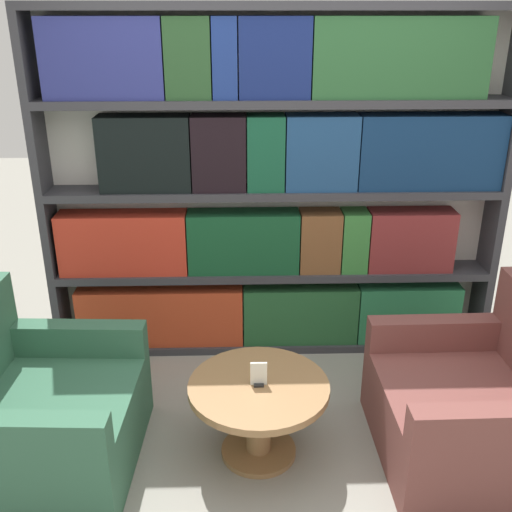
{
  "coord_description": "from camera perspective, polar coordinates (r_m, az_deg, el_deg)",
  "views": [
    {
      "loc": [
        -0.22,
        -2.38,
        2.22
      ],
      "look_at": [
        -0.13,
        0.66,
        0.94
      ],
      "focal_mm": 42.0,
      "sensor_mm": 36.0,
      "label": 1
    }
  ],
  "objects": [
    {
      "name": "armchair_right",
      "position": [
        3.4,
        20.06,
        -13.39
      ],
      "size": [
        0.88,
        0.95,
        0.88
      ],
      "rotation": [
        0.0,
        0.0,
        -1.56
      ],
      "color": "brown",
      "rests_on": "ground_plane"
    },
    {
      "name": "ground_plane",
      "position": [
        3.26,
        2.8,
        -20.13
      ],
      "size": [
        14.0,
        14.0,
        0.0
      ],
      "primitive_type": "plane",
      "color": "gray"
    },
    {
      "name": "armchair_left",
      "position": [
        3.35,
        -19.92,
        -14.04
      ],
      "size": [
        0.91,
        0.98,
        0.88
      ],
      "rotation": [
        0.0,
        0.0,
        1.52
      ],
      "color": "#336047",
      "rests_on": "ground_plane"
    },
    {
      "name": "bookshelf",
      "position": [
        3.86,
        1.69,
        6.2
      ],
      "size": [
        2.94,
        0.3,
        2.24
      ],
      "color": "silver",
      "rests_on": "ground_plane"
    },
    {
      "name": "table_sign",
      "position": [
        3.09,
        0.26,
        -11.31
      ],
      "size": [
        0.08,
        0.06,
        0.13
      ],
      "color": "black",
      "rests_on": "coffee_table"
    },
    {
      "name": "coffee_table",
      "position": [
        3.19,
        0.25,
        -13.95
      ],
      "size": [
        0.73,
        0.73,
        0.44
      ],
      "color": "olive",
      "rests_on": "ground_plane"
    }
  ]
}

